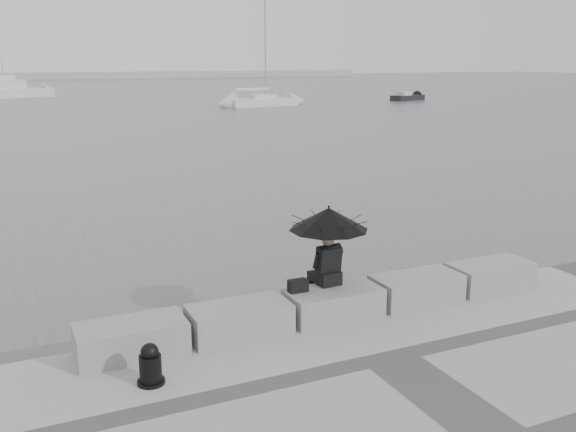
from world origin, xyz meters
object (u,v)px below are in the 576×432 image
mooring_bollard (150,367)px  motor_cruiser (12,90)px  seated_person (329,226)px  sailboat_right (262,101)px  small_motorboat (408,97)px

mooring_bollard → motor_cruiser: 80.66m
seated_person → motor_cruiser: size_ratio=0.14×
seated_person → sailboat_right: sailboat_right is taller
seated_person → sailboat_right: bearing=65.0°
motor_cruiser → sailboat_right: bearing=-68.8°
motor_cruiser → small_motorboat: size_ratio=2.07×
sailboat_right → motor_cruiser: bearing=121.6°
sailboat_right → small_motorboat: 19.36m
sailboat_right → motor_cruiser: sailboat_right is taller
seated_person → mooring_bollard: seated_person is taller
mooring_bollard → small_motorboat: (43.38, 55.65, -0.43)m
seated_person → small_motorboat: (40.00, 54.39, -1.72)m
seated_person → motor_cruiser: motor_cruiser is taller
sailboat_right → mooring_bollard: bearing=-122.8°
mooring_bollard → sailboat_right: size_ratio=0.05×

